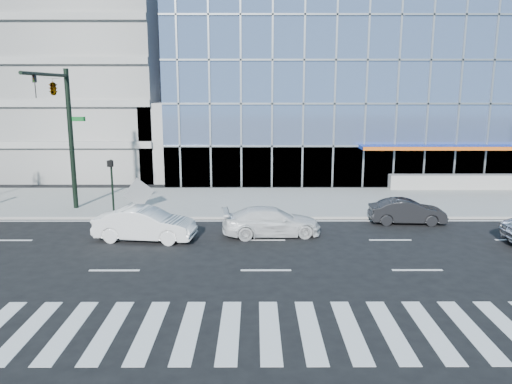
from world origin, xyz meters
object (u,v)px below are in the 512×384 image
white_sedan (145,224)px  dark_sedan (407,211)px  traffic_signal (59,105)px  tilted_panel (139,193)px  white_suv (271,221)px  ped_signal_post (112,178)px

white_sedan → dark_sedan: size_ratio=1.20×
traffic_signal → tilted_panel: traffic_signal is taller
white_suv → tilted_panel: tilted_panel is taller
traffic_signal → white_suv: 13.16m
ped_signal_post → white_sedan: size_ratio=0.64×
white_sedan → white_suv: bearing=-75.3°
traffic_signal → dark_sedan: traffic_signal is taller
dark_sedan → tilted_panel: size_ratio=3.04×
traffic_signal → dark_sedan: size_ratio=2.03×
white_sedan → dark_sedan: (13.29, 2.93, -0.13)m
white_suv → white_sedan: bearing=90.4°
white_suv → white_sedan: white_sedan is taller
ped_signal_post → white_sedan: 5.82m
white_sedan → ped_signal_post: bearing=38.0°
ped_signal_post → dark_sedan: bearing=-6.9°
traffic_signal → ped_signal_post: 4.75m
traffic_signal → dark_sedan: (18.66, -1.57, -5.51)m
white_sedan → tilted_panel: 5.98m
white_sedan → tilted_panel: size_ratio=3.63×
dark_sedan → traffic_signal: bearing=87.8°
traffic_signal → white_sedan: traffic_signal is taller
traffic_signal → white_suv: bearing=-18.2°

